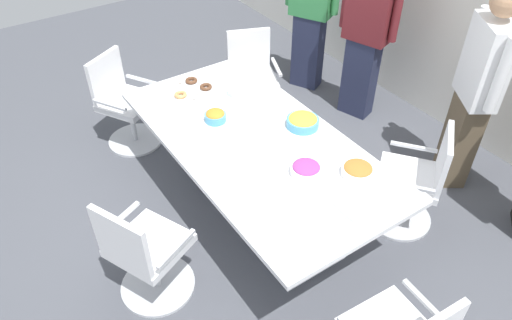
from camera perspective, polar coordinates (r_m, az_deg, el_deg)
name	(u,v)px	position (r m, az deg, el deg)	size (l,w,h in m)	color
ground_plane	(256,209)	(4.19, 0.00, -5.82)	(10.00, 10.00, 0.01)	#4C4F56
conference_table	(256,153)	(3.76, 0.00, 0.87)	(2.40, 1.20, 0.75)	white
office_chair_0	(252,82)	(5.07, -0.49, 9.21)	(0.70, 0.70, 0.91)	silver
office_chair_1	(125,106)	(4.85, -15.19, 6.16)	(0.74, 0.74, 0.91)	silver
office_chair_2	(145,256)	(3.41, -12.90, -10.93)	(0.71, 0.71, 0.91)	silver
office_chair_4	(414,184)	(4.02, 18.12, -2.69)	(0.76, 0.76, 0.91)	silver
person_standing_0	(311,8)	(5.44, 6.52, 17.42)	(0.58, 0.40, 1.78)	#232842
person_standing_1	(367,32)	(4.99, 12.93, 14.53)	(0.61, 0.34, 1.78)	#232842
person_standing_2	(476,90)	(4.31, 24.54, 7.48)	(0.55, 0.43, 1.78)	brown
snack_bowl_candy_mix	(306,169)	(3.38, 5.92, -1.05)	(0.22, 0.22, 0.09)	white
snack_bowl_chips_yellow	(303,121)	(3.82, 5.54, 4.59)	(0.26, 0.26, 0.10)	#4C9EC6
snack_bowl_pretzels	(358,170)	(3.43, 11.91, -1.15)	(0.23, 0.23, 0.09)	white
snack_bowl_chips_orange	(215,116)	(3.88, -4.83, 5.21)	(0.17, 0.17, 0.10)	#4C9EC6
donut_platter	(191,89)	(4.29, -7.68, 8.27)	(0.36, 0.36, 0.04)	white
plate_stack	(238,91)	(4.23, -2.08, 8.08)	(0.20, 0.20, 0.04)	white
napkin_pile	(354,208)	(3.17, 11.44, -5.58)	(0.19, 0.19, 0.05)	white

